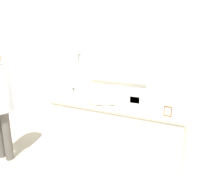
{
  "coord_description": "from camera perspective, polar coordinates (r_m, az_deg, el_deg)",
  "views": [
    {
      "loc": [
        1.12,
        -2.09,
        1.7
      ],
      "look_at": [
        -0.07,
        0.32,
        1.06
      ],
      "focal_mm": 32.0,
      "sensor_mm": 36.0,
      "label": 1
    }
  ],
  "objects": [
    {
      "name": "picture_frame",
      "position": [
        2.4,
        15.64,
        -6.04
      ],
      "size": [
        0.09,
        0.01,
        0.13
      ],
      "color": "brown",
      "rests_on": "vanity_counter"
    },
    {
      "name": "sink_basin",
      "position": [
        2.86,
        -2.99,
        -3.29
      ],
      "size": [
        0.51,
        0.39,
        0.2
      ],
      "color": "white",
      "rests_on": "vanity_counter"
    },
    {
      "name": "ground_plane",
      "position": [
        2.92,
        -1.72,
        -22.16
      ],
      "size": [
        14.0,
        14.0,
        0.0
      ],
      "primitive_type": "plane",
      "color": "#B2A893"
    },
    {
      "name": "wall_back",
      "position": [
        2.98,
        3.84,
        5.28
      ],
      "size": [
        8.0,
        0.18,
        2.55
      ],
      "color": "silver",
      "rests_on": "ground_plane"
    },
    {
      "name": "appliance_box",
      "position": [
        2.8,
        6.85,
        -2.72
      ],
      "size": [
        0.19,
        0.11,
        0.13
      ],
      "color": "#BCBCC1",
      "rests_on": "vanity_counter"
    },
    {
      "name": "vanity_counter",
      "position": [
        2.95,
        1.19,
        -12.08
      ],
      "size": [
        1.94,
        0.59,
        0.86
      ],
      "color": "beige",
      "rests_on": "ground_plane"
    },
    {
      "name": "soap_bottle",
      "position": [
        2.97,
        -10.75,
        -1.68
      ],
      "size": [
        0.05,
        0.05,
        0.19
      ],
      "color": "beige",
      "rests_on": "vanity_counter"
    },
    {
      "name": "hand_towel_near_sink",
      "position": [
        2.56,
        5.99,
        -5.25
      ],
      "size": [
        0.19,
        0.1,
        0.05
      ],
      "color": "white",
      "rests_on": "vanity_counter"
    }
  ]
}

